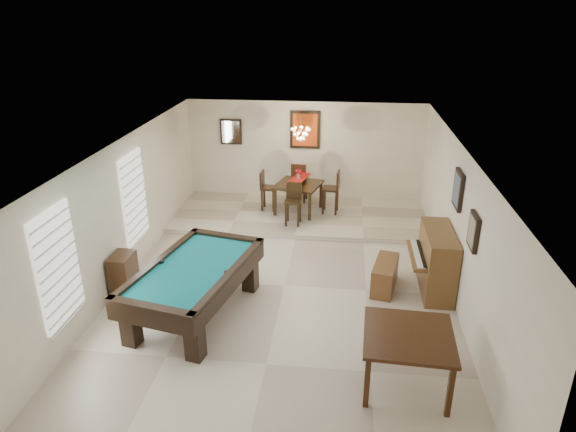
% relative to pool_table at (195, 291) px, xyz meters
% --- Properties ---
extents(ground_plane, '(6.00, 9.00, 0.02)m').
position_rel_pool_table_xyz_m(ground_plane, '(1.36, 1.09, -0.45)').
color(ground_plane, beige).
extents(wall_back, '(6.00, 0.04, 2.60)m').
position_rel_pool_table_xyz_m(wall_back, '(1.36, 5.59, 0.86)').
color(wall_back, silver).
rests_on(wall_back, ground_plane).
extents(wall_front, '(6.00, 0.04, 2.60)m').
position_rel_pool_table_xyz_m(wall_front, '(1.36, -3.41, 0.86)').
color(wall_front, silver).
rests_on(wall_front, ground_plane).
extents(wall_left, '(0.04, 9.00, 2.60)m').
position_rel_pool_table_xyz_m(wall_left, '(-1.64, 1.09, 0.86)').
color(wall_left, silver).
rests_on(wall_left, ground_plane).
extents(wall_right, '(0.04, 9.00, 2.60)m').
position_rel_pool_table_xyz_m(wall_right, '(4.36, 1.09, 0.86)').
color(wall_right, silver).
rests_on(wall_right, ground_plane).
extents(ceiling, '(6.00, 9.00, 0.04)m').
position_rel_pool_table_xyz_m(ceiling, '(1.36, 1.09, 2.16)').
color(ceiling, white).
rests_on(ceiling, wall_back).
extents(dining_step, '(6.00, 2.50, 0.12)m').
position_rel_pool_table_xyz_m(dining_step, '(1.36, 4.34, -0.38)').
color(dining_step, beige).
rests_on(dining_step, ground_plane).
extents(window_left_front, '(0.06, 1.00, 1.70)m').
position_rel_pool_table_xyz_m(window_left_front, '(-1.61, -1.11, 0.96)').
color(window_left_front, white).
rests_on(window_left_front, wall_left).
extents(window_left_rear, '(0.06, 1.00, 1.70)m').
position_rel_pool_table_xyz_m(window_left_rear, '(-1.61, 1.69, 0.96)').
color(window_left_rear, white).
rests_on(window_left_rear, wall_left).
extents(pool_table, '(1.96, 2.87, 0.87)m').
position_rel_pool_table_xyz_m(pool_table, '(0.00, 0.00, 0.00)').
color(pool_table, black).
rests_on(pool_table, ground_plane).
extents(square_table, '(1.24, 1.24, 0.81)m').
position_rel_pool_table_xyz_m(square_table, '(3.30, -1.35, -0.03)').
color(square_table, black).
rests_on(square_table, ground_plane).
extents(upright_piano, '(0.77, 1.38, 1.15)m').
position_rel_pool_table_xyz_m(upright_piano, '(3.95, 1.27, 0.14)').
color(upright_piano, brown).
rests_on(upright_piano, ground_plane).
extents(piano_bench, '(0.56, 1.01, 0.53)m').
position_rel_pool_table_xyz_m(piano_bench, '(3.19, 1.21, -0.17)').
color(piano_bench, brown).
rests_on(piano_bench, ground_plane).
extents(apothecary_chest, '(0.36, 0.54, 0.81)m').
position_rel_pool_table_xyz_m(apothecary_chest, '(-1.42, 0.44, -0.03)').
color(apothecary_chest, black).
rests_on(apothecary_chest, ground_plane).
extents(dining_table, '(1.22, 1.22, 0.83)m').
position_rel_pool_table_xyz_m(dining_table, '(1.30, 4.49, 0.10)').
color(dining_table, black).
rests_on(dining_table, dining_step).
extents(flower_vase, '(0.14, 0.14, 0.25)m').
position_rel_pool_table_xyz_m(flower_vase, '(1.30, 4.49, 0.64)').
color(flower_vase, red).
rests_on(flower_vase, dining_table).
extents(dining_chair_south, '(0.37, 0.37, 0.96)m').
position_rel_pool_table_xyz_m(dining_chair_south, '(1.25, 3.69, 0.16)').
color(dining_chair_south, black).
rests_on(dining_chair_south, dining_step).
extents(dining_chair_north, '(0.42, 0.42, 1.02)m').
position_rel_pool_table_xyz_m(dining_chair_north, '(1.26, 5.24, 0.19)').
color(dining_chair_north, black).
rests_on(dining_chair_north, dining_step).
extents(dining_chair_west, '(0.38, 0.38, 0.97)m').
position_rel_pool_table_xyz_m(dining_chair_west, '(0.56, 4.54, 0.17)').
color(dining_chair_west, black).
rests_on(dining_chair_west, dining_step).
extents(dining_chair_east, '(0.42, 0.42, 1.05)m').
position_rel_pool_table_xyz_m(dining_chair_east, '(2.07, 4.51, 0.21)').
color(dining_chair_east, black).
rests_on(dining_chair_east, dining_step).
extents(chandelier, '(0.44, 0.44, 0.60)m').
position_rel_pool_table_xyz_m(chandelier, '(1.36, 4.29, 1.76)').
color(chandelier, '#FFE5B2').
rests_on(chandelier, ceiling).
extents(back_painting, '(0.75, 0.06, 0.95)m').
position_rel_pool_table_xyz_m(back_painting, '(1.36, 5.55, 1.46)').
color(back_painting, '#D84C14').
rests_on(back_painting, wall_back).
extents(back_mirror, '(0.55, 0.06, 0.65)m').
position_rel_pool_table_xyz_m(back_mirror, '(-0.54, 5.55, 1.36)').
color(back_mirror, white).
rests_on(back_mirror, wall_back).
extents(right_picture_upper, '(0.06, 0.55, 0.65)m').
position_rel_pool_table_xyz_m(right_picture_upper, '(4.32, 1.39, 1.46)').
color(right_picture_upper, slate).
rests_on(right_picture_upper, wall_right).
extents(right_picture_lower, '(0.06, 0.45, 0.55)m').
position_rel_pool_table_xyz_m(right_picture_lower, '(4.32, 0.09, 1.26)').
color(right_picture_lower, gray).
rests_on(right_picture_lower, wall_right).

